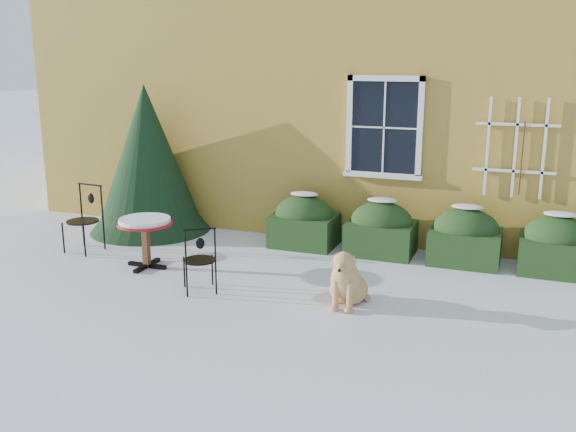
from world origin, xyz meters
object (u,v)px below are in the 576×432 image
at_px(dog, 347,282).
at_px(patio_chair_far, 85,218).
at_px(patio_chair_near, 200,259).
at_px(bistro_table, 145,227).
at_px(evergreen_shrub, 148,173).

bearing_deg(dog, patio_chair_far, 169.31).
xyz_separation_m(patio_chair_near, dog, (1.97, 0.23, -0.15)).
distance_m(bistro_table, patio_chair_near, 1.40).
xyz_separation_m(bistro_table, dog, (3.21, -0.40, -0.32)).
bearing_deg(patio_chair_near, patio_chair_far, -55.69).
bearing_deg(bistro_table, patio_chair_far, 164.48).
relative_size(bistro_table, patio_chair_far, 0.76).
height_order(patio_chair_far, dog, patio_chair_far).
bearing_deg(evergreen_shrub, patio_chair_near, -46.50).
bearing_deg(patio_chair_near, dog, 151.92).
height_order(bistro_table, dog, dog).
xyz_separation_m(evergreen_shrub, dog, (4.32, -2.25, -0.74)).
distance_m(evergreen_shrub, bistro_table, 2.20).
relative_size(bistro_table, dog, 0.94).
relative_size(evergreen_shrub, patio_chair_far, 2.44).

